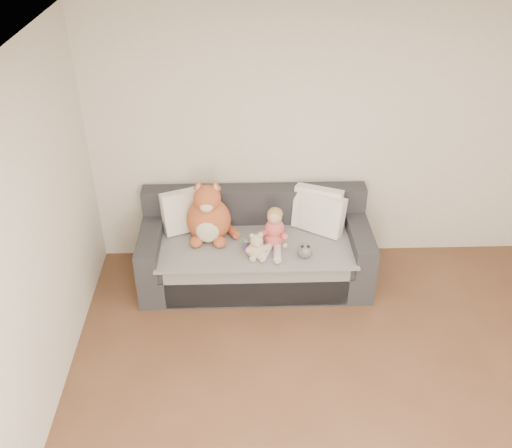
{
  "coord_description": "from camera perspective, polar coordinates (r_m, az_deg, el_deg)",
  "views": [
    {
      "loc": [
        -0.81,
        -2.5,
        3.57
      ],
      "look_at": [
        -0.67,
        1.87,
        0.75
      ],
      "focal_mm": 40.0,
      "sensor_mm": 36.0,
      "label": 1
    }
  ],
  "objects": [
    {
      "name": "sofa",
      "position": [
        5.61,
        -0.06,
        -2.73
      ],
      "size": [
        2.2,
        0.94,
        0.85
      ],
      "color": "#2A2B30",
      "rests_on": "ground"
    },
    {
      "name": "toddler",
      "position": [
        5.29,
        1.81,
        -0.79
      ],
      "size": [
        0.28,
        0.42,
        0.41
      ],
      "rotation": [
        0.0,
        0.0,
        -0.21
      ],
      "color": "#E5505B",
      "rests_on": "sofa"
    },
    {
      "name": "cushion_left",
      "position": [
        5.57,
        -7.08,
        1.31
      ],
      "size": [
        0.49,
        0.35,
        0.42
      ],
      "rotation": [
        0.0,
        0.0,
        0.38
      ],
      "color": "white",
      "rests_on": "sofa"
    },
    {
      "name": "cushion_right_back",
      "position": [
        5.59,
        6.16,
        1.55
      ],
      "size": [
        0.51,
        0.37,
        0.44
      ],
      "rotation": [
        0.0,
        0.0,
        -0.4
      ],
      "color": "white",
      "rests_on": "sofa"
    },
    {
      "name": "sippy_cup",
      "position": [
        5.32,
        -0.99,
        -1.99
      ],
      "size": [
        0.11,
        0.07,
        0.12
      ],
      "rotation": [
        0.0,
        0.0,
        -0.08
      ],
      "color": "#723591",
      "rests_on": "sofa"
    },
    {
      "name": "plush_cat",
      "position": [
        5.4,
        -4.75,
        0.71
      ],
      "size": [
        0.51,
        0.44,
        0.65
      ],
      "rotation": [
        0.0,
        0.0,
        -0.05
      ],
      "color": "#AE4B26",
      "rests_on": "sofa"
    },
    {
      "name": "room_shell",
      "position": [
        3.79,
        10.93,
        -4.73
      ],
      "size": [
        5.0,
        5.0,
        5.0
      ],
      "color": "brown",
      "rests_on": "ground"
    },
    {
      "name": "plush_cow",
      "position": [
        5.23,
        4.9,
        -2.66
      ],
      "size": [
        0.13,
        0.21,
        0.17
      ],
      "rotation": [
        0.0,
        0.0,
        -0.08
      ],
      "color": "white",
      "rests_on": "sofa"
    },
    {
      "name": "teddy_bear",
      "position": [
        5.18,
        0.06,
        -2.42
      ],
      "size": [
        0.21,
        0.16,
        0.27
      ],
      "rotation": [
        0.0,
        0.0,
        0.21
      ],
      "color": "tan",
      "rests_on": "sofa"
    },
    {
      "name": "cushion_right_front",
      "position": [
        5.54,
        6.63,
        1.03
      ],
      "size": [
        0.47,
        0.4,
        0.41
      ],
      "rotation": [
        0.0,
        0.0,
        -0.58
      ],
      "color": "white",
      "rests_on": "sofa"
    }
  ]
}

